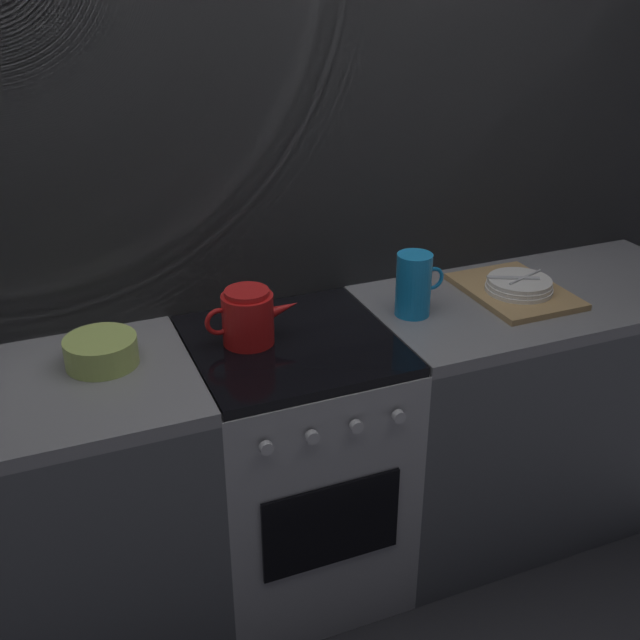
# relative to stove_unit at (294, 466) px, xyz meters

# --- Properties ---
(ground_plane) EXTENTS (8.00, 8.00, 0.00)m
(ground_plane) POSITION_rel_stove_unit_xyz_m (0.00, 0.00, -0.45)
(ground_plane) COLOR #2D2D33
(back_wall) EXTENTS (3.60, 0.05, 2.40)m
(back_wall) POSITION_rel_stove_unit_xyz_m (0.00, 0.32, 0.75)
(back_wall) COLOR gray
(back_wall) RESTS_ON ground_plane
(stove_unit) EXTENTS (0.60, 0.63, 0.90)m
(stove_unit) POSITION_rel_stove_unit_xyz_m (0.00, 0.00, 0.00)
(stove_unit) COLOR #9E9EA3
(stove_unit) RESTS_ON ground_plane
(counter_right) EXTENTS (1.20, 0.60, 0.90)m
(counter_right) POSITION_rel_stove_unit_xyz_m (0.90, 0.00, 0.00)
(counter_right) COLOR #515459
(counter_right) RESTS_ON ground_plane
(kettle) EXTENTS (0.28, 0.15, 0.17)m
(kettle) POSITION_rel_stove_unit_xyz_m (-0.12, 0.04, 0.53)
(kettle) COLOR red
(kettle) RESTS_ON stove_unit
(mixing_bowl) EXTENTS (0.20, 0.20, 0.08)m
(mixing_bowl) POSITION_rel_stove_unit_xyz_m (-0.53, 0.07, 0.49)
(mixing_bowl) COLOR #B7D166
(mixing_bowl) RESTS_ON counter_left
(pitcher) EXTENTS (0.16, 0.11, 0.20)m
(pitcher) POSITION_rel_stove_unit_xyz_m (0.41, 0.03, 0.55)
(pitcher) COLOR #198CD8
(pitcher) RESTS_ON counter_right
(dish_pile) EXTENTS (0.30, 0.40, 0.07)m
(dish_pile) POSITION_rel_stove_unit_xyz_m (0.80, 0.02, 0.47)
(dish_pile) COLOR tan
(dish_pile) RESTS_ON counter_right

